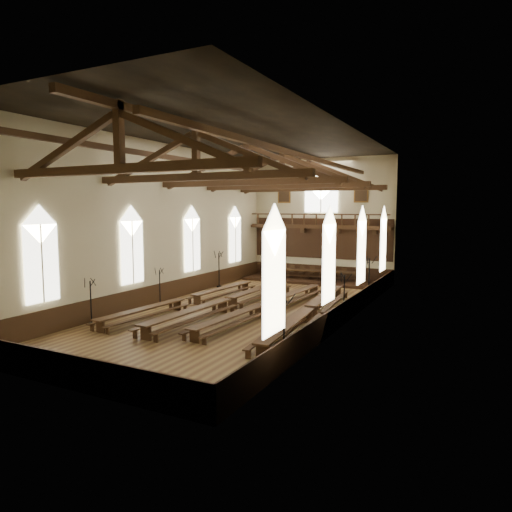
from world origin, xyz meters
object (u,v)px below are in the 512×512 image
at_px(candelabrum_left_near, 91,311).
at_px(candelabrum_right_near, 284,341).
at_px(high_table, 314,272).
at_px(candelabrum_left_far, 219,276).
at_px(refectory_row_b, 228,301).
at_px(candelabrum_right_mid, 344,304).
at_px(refectory_row_a, 188,300).
at_px(candelabrum_right_far, 369,286).
at_px(refectory_row_d, 309,310).
at_px(candelabrum_left_mid, 160,293).
at_px(dais, 314,281).
at_px(refectory_row_c, 268,305).

distance_m(candelabrum_left_near, candelabrum_right_near, 11.13).
distance_m(high_table, candelabrum_left_far, 7.79).
height_order(high_table, candelabrum_right_near, candelabrum_right_near).
bearing_deg(high_table, candelabrum_left_near, -107.16).
height_order(refectory_row_b, candelabrum_right_mid, candelabrum_right_mid).
relative_size(refectory_row_a, high_table, 1.64).
distance_m(high_table, candelabrum_right_far, 7.37).
bearing_deg(refectory_row_d, candelabrum_right_mid, 45.36).
xyz_separation_m(candelabrum_left_mid, candelabrum_right_far, (11.10, 7.60, 0.17)).
xyz_separation_m(refectory_row_a, dais, (3.49, 12.37, -0.38)).
relative_size(candelabrum_left_far, candelabrum_right_far, 0.96).
xyz_separation_m(refectory_row_b, candelabrum_right_far, (6.49, 7.14, 0.32)).
bearing_deg(refectory_row_d, refectory_row_a, -177.58).
xyz_separation_m(refectory_row_d, candelabrum_right_far, (1.46, 7.22, 0.32)).
bearing_deg(refectory_row_c, refectory_row_a, -171.18).
xyz_separation_m(refectory_row_b, refectory_row_c, (2.38, 0.37, -0.05)).
bearing_deg(candelabrum_left_mid, candelabrum_left_far, 90.00).
height_order(refectory_row_c, candelabrum_left_far, candelabrum_left_far).
distance_m(dais, candelabrum_left_mid, 13.62).
xyz_separation_m(refectory_row_a, refectory_row_d, (7.59, 0.32, 0.06)).
bearing_deg(refectory_row_b, refectory_row_c, 8.85).
bearing_deg(candelabrum_left_near, dais, 72.84).
height_order(refectory_row_d, high_table, high_table).
xyz_separation_m(refectory_row_a, high_table, (3.49, 12.37, 0.38)).
height_order(refectory_row_c, high_table, high_table).
bearing_deg(candelabrum_left_far, candelabrum_left_near, -90.00).
distance_m(high_table, candelabrum_right_near, 19.54).
xyz_separation_m(dais, candelabrum_left_near, (-5.53, -17.91, 0.62)).
bearing_deg(refectory_row_d, candelabrum_left_mid, -177.77).
distance_m(refectory_row_c, candelabrum_left_mid, 7.04).
xyz_separation_m(refectory_row_b, candelabrum_right_near, (6.49, -6.75, 0.29)).
bearing_deg(candelabrum_right_far, candelabrum_left_mid, -145.62).
distance_m(refectory_row_a, candelabrum_left_far, 7.19).
bearing_deg(candelabrum_left_far, candelabrum_left_mid, -90.00).
height_order(refectory_row_d, candelabrum_right_near, candelabrum_right_near).
bearing_deg(candelabrum_left_near, refectory_row_a, 69.74).
bearing_deg(candelabrum_left_mid, dais, 66.01).
xyz_separation_m(refectory_row_d, candelabrum_left_far, (-9.64, 6.57, 0.29)).
xyz_separation_m(refectory_row_a, refectory_row_c, (4.94, 0.77, 0.01)).
bearing_deg(dais, candelabrum_left_mid, -113.99).
distance_m(refectory_row_a, dais, 12.86).
xyz_separation_m(refectory_row_d, dais, (-4.10, 12.05, -0.44)).
distance_m(candelabrum_right_near, candelabrum_right_mid, 8.16).
height_order(refectory_row_a, candelabrum_left_mid, candelabrum_left_mid).
bearing_deg(candelabrum_right_near, candelabrum_right_mid, 90.00).
distance_m(candelabrum_right_near, candelabrum_right_far, 13.89).
height_order(refectory_row_c, candelabrum_right_mid, candelabrum_right_mid).
height_order(candelabrum_left_far, candelabrum_right_far, candelabrum_right_far).
height_order(refectory_row_b, candelabrum_right_far, candelabrum_right_far).
distance_m(candelabrum_left_mid, candelabrum_left_far, 6.94).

